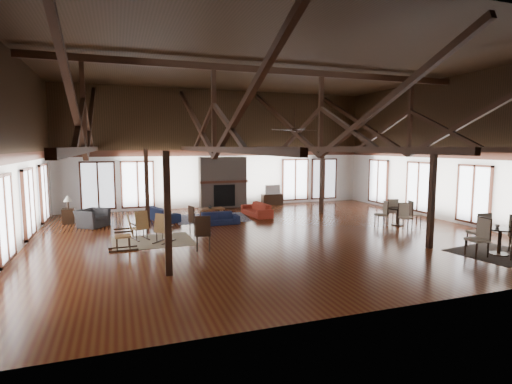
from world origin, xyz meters
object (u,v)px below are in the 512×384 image
object	(u,v)px
sofa_navy_front	(218,218)
cafe_table_near	(500,236)
sofa_navy_left	(163,214)
cafe_table_far	(398,213)
coffee_table	(211,209)
armchair	(92,218)
tv_console	(272,199)
sofa_orange	(257,210)

from	to	relation	value
sofa_navy_front	cafe_table_near	xyz separation A→B (m)	(6.68, -7.10, 0.31)
sofa_navy_left	cafe_table_far	distance (m)	9.74
coffee_table	cafe_table_far	size ratio (longest dim) A/B	0.60
sofa_navy_left	coffee_table	bearing A→B (deg)	-110.08
sofa_navy_left	armchair	size ratio (longest dim) A/B	1.82
tv_console	coffee_table	bearing A→B (deg)	-144.91
sofa_orange	coffee_table	distance (m)	2.06
coffee_table	sofa_navy_left	bearing A→B (deg)	173.33
sofa_navy_left	cafe_table_far	xyz separation A→B (m)	(8.79, -4.18, 0.20)
sofa_orange	cafe_table_near	world-z (taller)	cafe_table_near
cafe_table_far	sofa_navy_left	bearing A→B (deg)	154.56
cafe_table_near	sofa_orange	bearing A→B (deg)	118.14
coffee_table	cafe_table_far	distance (m)	7.86
coffee_table	armchair	world-z (taller)	armchair
sofa_navy_left	sofa_navy_front	bearing A→B (deg)	-148.37
armchair	cafe_table_far	size ratio (longest dim) A/B	0.56
cafe_table_near	sofa_navy_front	bearing A→B (deg)	133.23
armchair	sofa_navy_left	bearing A→B (deg)	-41.70
cafe_table_near	sofa_navy_left	bearing A→B (deg)	134.78
coffee_table	cafe_table_near	world-z (taller)	cafe_table_near
sofa_orange	cafe_table_far	bearing A→B (deg)	44.87
sofa_orange	coffee_table	size ratio (longest dim) A/B	1.73
sofa_navy_left	cafe_table_far	size ratio (longest dim) A/B	1.02
sofa_navy_left	tv_console	size ratio (longest dim) A/B	1.72
sofa_orange	sofa_navy_front	bearing A→B (deg)	-61.88
coffee_table	armchair	bearing A→B (deg)	179.47
sofa_orange	armchair	world-z (taller)	armchair
armchair	tv_console	xyz separation A→B (m)	(8.87, 3.23, -0.06)
sofa_navy_front	sofa_orange	distance (m)	2.55
coffee_table	sofa_orange	bearing A→B (deg)	-11.96
sofa_navy_front	cafe_table_near	distance (m)	9.76
coffee_table	cafe_table_near	bearing A→B (deg)	-58.47
cafe_table_near	tv_console	world-z (taller)	cafe_table_near
armchair	sofa_orange	bearing A→B (deg)	-49.72
sofa_orange	coffee_table	world-z (taller)	sofa_orange
cafe_table_near	tv_console	size ratio (longest dim) A/B	1.90
sofa_navy_left	sofa_orange	bearing A→B (deg)	-112.69
coffee_table	tv_console	xyz separation A→B (m)	(4.00, 2.81, -0.08)
sofa_navy_front	cafe_table_far	size ratio (longest dim) A/B	0.89
sofa_orange	sofa_navy_left	bearing A→B (deg)	-98.74
sofa_navy_front	armchair	bearing A→B (deg)	165.26
armchair	cafe_table_far	bearing A→B (deg)	-69.15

